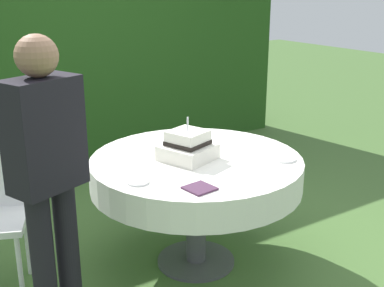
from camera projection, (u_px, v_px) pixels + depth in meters
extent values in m
plane|color=#476B33|center=(196.00, 261.00, 3.40)|extent=(20.00, 20.00, 0.00)
cube|color=#234C19|center=(59.00, 54.00, 5.07)|extent=(5.16, 0.58, 2.23)
cylinder|color=#4C4C51|center=(196.00, 260.00, 3.40)|extent=(0.52, 0.52, 0.02)
cylinder|color=#4C4C51|center=(196.00, 213.00, 3.29)|extent=(0.13, 0.13, 0.72)
cylinder|color=olive|center=(196.00, 160.00, 3.18)|extent=(1.33, 1.33, 0.03)
cylinder|color=white|center=(196.00, 172.00, 3.20)|extent=(1.36, 1.36, 0.19)
cube|color=white|center=(188.00, 152.00, 3.13)|extent=(0.37, 0.37, 0.09)
cube|color=white|center=(188.00, 138.00, 3.10)|extent=(0.27, 0.27, 0.09)
cube|color=black|center=(188.00, 143.00, 3.11)|extent=(0.28, 0.28, 0.03)
sphere|color=#E04C8C|center=(185.00, 135.00, 3.25)|extent=(0.09, 0.09, 0.09)
cylinder|color=silver|center=(188.00, 124.00, 3.07)|extent=(0.01, 0.01, 0.09)
cylinder|color=white|center=(284.00, 159.00, 3.13)|extent=(0.15, 0.15, 0.01)
cylinder|color=white|center=(138.00, 182.00, 2.77)|extent=(0.13, 0.13, 0.01)
cube|color=#4C2D47|center=(200.00, 188.00, 2.69)|extent=(0.17, 0.17, 0.01)
cylinder|color=white|center=(20.00, 270.00, 2.90)|extent=(0.03, 0.03, 0.45)
cylinder|color=white|center=(27.00, 243.00, 3.20)|extent=(0.03, 0.03, 0.45)
cylinder|color=black|center=(44.00, 270.00, 2.53)|extent=(0.12, 0.12, 0.85)
cylinder|color=black|center=(68.00, 257.00, 2.65)|extent=(0.12, 0.12, 0.85)
cube|color=black|center=(44.00, 135.00, 2.38)|extent=(0.41, 0.32, 0.55)
sphere|color=#8C664C|center=(37.00, 56.00, 2.26)|extent=(0.20, 0.20, 0.20)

